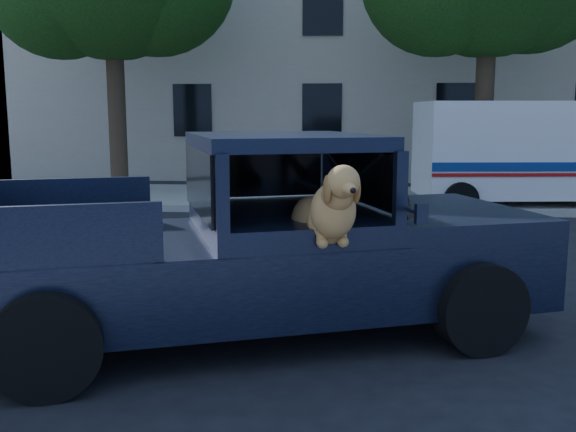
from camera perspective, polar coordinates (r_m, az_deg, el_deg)
name	(u,v)px	position (r m, az deg, el deg)	size (l,w,h in m)	color
ground	(175,320)	(6.82, -10.03, -9.12)	(120.00, 120.00, 0.00)	black
far_sidewalk	(274,198)	(15.67, -1.27, 1.65)	(60.00, 4.00, 0.15)	gray
lane_stripes	(362,253)	(9.87, 6.55, -3.28)	(21.60, 0.14, 0.01)	silver
building_main	(384,42)	(22.90, 8.57, 15.01)	(26.00, 6.00, 9.00)	#C0B49E
pickup_truck	(247,268)	(6.16, -3.65, -4.66)	(5.76, 3.77, 1.92)	black
mail_truck	(513,163)	(14.99, 19.41, 4.47)	(4.51, 2.61, 2.36)	silver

